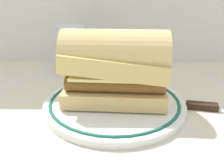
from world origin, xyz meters
name	(u,v)px	position (x,y,z in m)	size (l,w,h in m)	color
ground_plane	(112,117)	(0.00, 0.00, 0.00)	(1.50, 1.50, 0.00)	beige
plate	(112,103)	(0.00, 0.04, 0.01)	(0.26, 0.26, 0.01)	white
sausage_sandwich	(112,66)	(0.00, 0.04, 0.08)	(0.19, 0.11, 0.13)	#D7B76F
drinking_glass	(71,53)	(-0.11, 0.22, 0.05)	(0.07, 0.07, 0.12)	silver
butter_knife	(222,109)	(0.20, 0.02, 0.00)	(0.16, 0.05, 0.01)	silver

